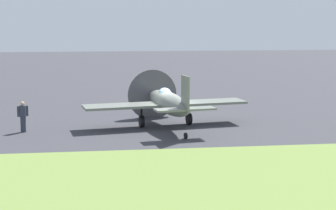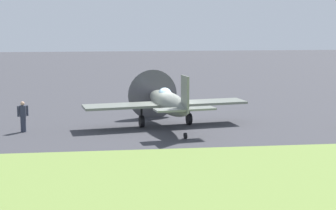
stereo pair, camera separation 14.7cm
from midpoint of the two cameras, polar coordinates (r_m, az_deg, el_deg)
ground_plane at (r=32.12m, az=-0.09°, el=-2.17°), size 160.00×160.00×0.00m
grass_verge at (r=21.17m, az=3.97°, el=-8.03°), size 120.00×11.00×0.01m
airplane_lead at (r=31.45m, az=-0.22°, el=0.29°), size 9.85×7.84×3.49m
ground_crew_chief at (r=31.13m, az=-15.22°, el=-1.13°), size 0.59×0.38×1.73m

